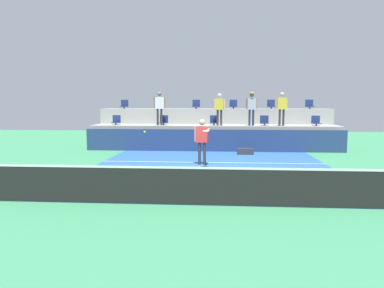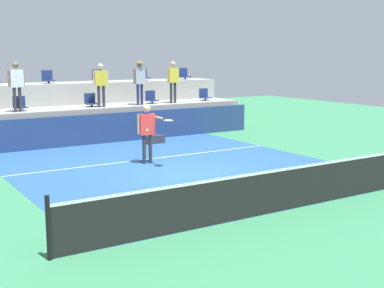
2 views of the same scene
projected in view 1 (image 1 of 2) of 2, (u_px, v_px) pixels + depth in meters
The scene contains 25 objects.
ground_plane at pixel (210, 174), 12.66m from camera, with size 40.00×40.00×0.00m, color #388456.
court_inner_paint at pixel (211, 169), 13.65m from camera, with size 9.00×10.00×0.01m, color #285693.
court_service_line at pixel (212, 162), 15.04m from camera, with size 9.00×0.06×0.00m, color white.
tennis_net at pixel (205, 185), 8.64m from camera, with size 10.48×0.08×1.07m.
sponsor_backboard at pixel (213, 140), 18.55m from camera, with size 13.00×0.16×1.10m, color navy.
seating_tier_lower at pixel (214, 137), 19.83m from camera, with size 13.00×1.80×1.25m, color #9E9E99.
seating_tier_upper at pixel (215, 127), 21.57m from camera, with size 13.00×1.80×2.10m, color #9E9E99.
stadium_chair_lower_far_left at pixel (116, 121), 20.08m from camera, with size 0.44×0.40×0.52m.
stadium_chair_lower_left at pixel (164, 121), 19.88m from camera, with size 0.44×0.40×0.52m.
stadium_chair_lower_center at pixel (214, 121), 19.67m from camera, with size 0.44×0.40×0.52m.
stadium_chair_lower_right at pixel (264, 121), 19.47m from camera, with size 0.44×0.40×0.52m.
stadium_chair_lower_far_right at pixel (316, 121), 19.26m from camera, with size 0.44×0.40×0.52m.
stadium_chair_upper_far_left at pixel (124, 105), 21.78m from camera, with size 0.44×0.40×0.52m.
stadium_chair_upper_left at pixel (160, 105), 21.61m from camera, with size 0.44×0.40×0.52m.
stadium_chair_upper_mid_left at pixel (196, 105), 21.45m from camera, with size 0.44×0.40×0.52m.
stadium_chair_upper_mid_right at pixel (233, 105), 21.28m from camera, with size 0.44×0.40×0.52m.
stadium_chair_upper_right at pixel (271, 105), 21.11m from camera, with size 0.44×0.40×0.52m.
stadium_chair_upper_far_right at pixel (309, 105), 20.95m from camera, with size 0.44×0.40×0.52m.
tennis_player at pixel (202, 137), 14.38m from camera, with size 0.64×1.26×1.79m.
spectator_leaning_on_rail at pixel (159, 105), 19.42m from camera, with size 0.61×0.28×1.76m.
spectator_in_grey at pixel (219, 106), 19.18m from camera, with size 0.58×0.27×1.66m.
spectator_with_hat at pixel (252, 105), 19.05m from camera, with size 0.59×0.46×1.75m.
spectator_in_white at pixel (282, 106), 18.93m from camera, with size 0.60×0.24×1.72m.
tennis_ball at pixel (145, 132), 11.41m from camera, with size 0.07×0.07×0.07m.
equipment_bag at pixel (245, 151), 17.41m from camera, with size 0.76×0.28×0.30m, color #333338.
Camera 1 is at (0.37, -12.49, 2.38)m, focal length 34.65 mm.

